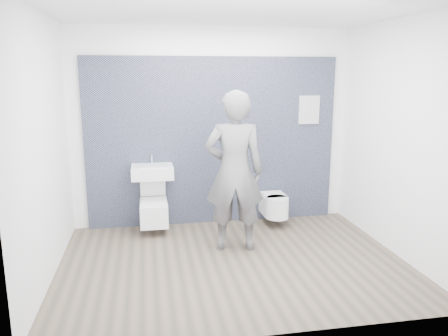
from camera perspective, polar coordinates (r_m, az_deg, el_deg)
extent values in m
plane|color=brown|center=(5.24, 1.19, -12.14)|extent=(4.00, 4.00, 0.00)
plane|color=white|center=(6.30, -1.45, 5.27)|extent=(4.00, 0.00, 4.00)
plane|color=white|center=(3.40, 6.27, -0.79)|extent=(4.00, 0.00, 4.00)
plane|color=white|center=(4.86, -22.57, 2.25)|extent=(0.00, 3.00, 3.00)
plane|color=white|center=(5.58, 21.86, 3.50)|extent=(0.00, 3.00, 3.00)
plane|color=white|center=(4.82, 1.34, 19.83)|extent=(4.00, 4.00, 0.00)
cube|color=black|center=(6.59, -1.35, -6.94)|extent=(3.60, 0.06, 2.40)
cube|color=white|center=(6.05, -9.34, -0.50)|extent=(0.56, 0.42, 0.17)
cube|color=silver|center=(6.02, -9.36, 0.21)|extent=(0.39, 0.28, 0.03)
cylinder|color=silver|center=(6.17, -9.41, 1.21)|extent=(0.02, 0.02, 0.14)
cylinder|color=silver|center=(6.11, -9.43, 1.68)|extent=(0.02, 0.09, 0.02)
cylinder|color=silver|center=(6.27, -9.33, -1.38)|extent=(0.04, 0.04, 0.11)
cube|color=white|center=(6.14, -9.15, -5.77)|extent=(0.37, 0.54, 0.31)
cylinder|color=silver|center=(6.06, -9.18, -4.61)|extent=(0.26, 0.26, 0.03)
cube|color=white|center=(6.06, -9.19, -4.36)|extent=(0.35, 0.43, 0.02)
cube|color=white|center=(6.23, -9.30, -1.92)|extent=(0.35, 0.06, 0.39)
cube|color=silver|center=(6.41, -9.16, -6.11)|extent=(0.10, 0.06, 0.08)
cube|color=white|center=(6.47, 6.43, -4.75)|extent=(0.33, 0.39, 0.28)
cylinder|color=white|center=(6.29, 6.93, -5.26)|extent=(0.33, 0.33, 0.28)
cube|color=white|center=(6.40, 6.53, -3.51)|extent=(0.31, 0.37, 0.03)
cylinder|color=white|center=(6.23, 7.02, -3.97)|extent=(0.31, 0.31, 0.03)
cube|color=silver|center=(6.65, 6.00, -5.16)|extent=(0.09, 0.06, 0.08)
cube|color=white|center=(6.89, 10.49, -6.26)|extent=(0.31, 0.03, 0.41)
imported|color=slate|center=(5.33, 1.36, -0.49)|extent=(0.79, 0.58, 1.98)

